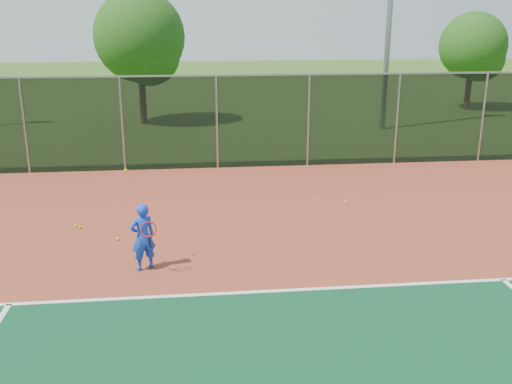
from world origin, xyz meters
The scene contains 10 objects.
court_apron centered at (0.00, 2.00, 0.01)m, with size 30.00×20.00×0.02m, color #983E26.
fence_back centered at (0.00, 12.00, 1.56)m, with size 30.00×0.06×3.03m.
tennis_player centered at (-4.78, 4.24, 0.70)m, with size 0.59×0.67×2.02m.
practice_ball_0 centered at (-6.47, 6.67, 0.06)m, with size 0.07×0.07×0.07m, color #C2D418.
practice_ball_4 centered at (0.25, 7.88, 0.06)m, with size 0.07×0.07×0.07m, color #C2D418.
practice_ball_6 centered at (-0.49, 8.08, 0.06)m, with size 0.07×0.07×0.07m, color #C2D418.
practice_ball_7 centered at (-6.58, 6.79, 0.06)m, with size 0.07×0.07×0.07m, color #C2D418.
practice_ball_8 centered at (-5.49, 5.82, 0.06)m, with size 0.07×0.07×0.07m, color #C2D418.
tree_back_left centered at (-5.97, 20.49, 3.75)m, with size 4.07×4.07×5.98m.
tree_back_mid centered at (10.98, 22.98, 3.18)m, with size 3.46×3.46×5.08m.
Camera 1 is at (-3.70, -6.25, 4.78)m, focal length 40.00 mm.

